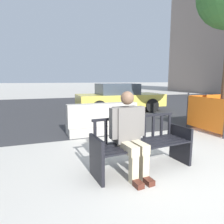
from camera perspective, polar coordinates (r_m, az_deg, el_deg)
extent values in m
plane|color=#B7B2A8|center=(3.31, 21.43, -18.23)|extent=(200.00, 200.00, 0.00)
cube|color=#333335|center=(11.15, -9.40, 1.41)|extent=(120.00, 12.00, 0.01)
cube|color=black|center=(3.05, -4.44, -13.19)|extent=(0.10, 0.52, 0.66)
cube|color=black|center=(3.90, 18.96, -8.61)|extent=(0.10, 0.52, 0.66)
cube|color=black|center=(3.44, 8.76, -12.49)|extent=(0.07, 0.33, 0.45)
cube|color=black|center=(3.19, 11.20, -10.05)|extent=(1.60, 0.22, 0.02)
cube|color=black|center=(3.28, 10.00, -9.48)|extent=(1.60, 0.22, 0.02)
cube|color=black|center=(3.37, 8.86, -8.94)|extent=(1.60, 0.22, 0.02)
cube|color=black|center=(3.46, 7.78, -8.43)|extent=(1.60, 0.22, 0.02)
cube|color=black|center=(3.55, 6.76, -7.94)|extent=(1.60, 0.22, 0.02)
cube|color=black|center=(3.46, 6.80, -1.36)|extent=(1.60, 0.18, 0.04)
cube|color=black|center=(3.18, -4.87, -6.14)|extent=(0.05, 0.03, 0.38)
cube|color=black|center=(3.25, -1.76, -5.78)|extent=(0.05, 0.03, 0.38)
cube|color=black|center=(3.33, 1.22, -5.43)|extent=(0.05, 0.03, 0.38)
cube|color=black|center=(3.41, 4.05, -5.08)|extent=(0.05, 0.03, 0.38)
cube|color=black|center=(3.50, 6.74, -4.73)|extent=(0.05, 0.03, 0.38)
cube|color=black|center=(3.60, 9.28, -4.40)|extent=(0.05, 0.03, 0.38)
cube|color=black|center=(3.71, 11.67, -4.07)|extent=(0.05, 0.03, 0.38)
cube|color=black|center=(3.82, 13.93, -3.76)|extent=(0.05, 0.03, 0.38)
cube|color=black|center=(3.94, 16.05, -3.46)|extent=(0.05, 0.03, 0.38)
cube|color=black|center=(2.93, -4.38, -7.61)|extent=(0.09, 0.46, 0.03)
cube|color=black|center=(3.81, 19.42, -4.16)|extent=(0.09, 0.46, 0.03)
cube|color=#66605B|center=(3.19, 4.12, -3.50)|extent=(0.42, 0.28, 0.56)
sphere|color=brown|center=(3.11, 4.39, 4.00)|extent=(0.21, 0.21, 0.21)
cube|color=#C6B793|center=(3.05, 4.61, -10.18)|extent=(0.18, 0.45, 0.14)
cube|color=#C6B793|center=(3.14, 7.50, -9.66)|extent=(0.18, 0.45, 0.14)
cube|color=#C6B793|center=(3.01, 6.21, -15.71)|extent=(0.12, 0.12, 0.45)
cube|color=#C6B793|center=(3.10, 9.15, -15.01)|extent=(0.12, 0.12, 0.45)
cube|color=#4C2319|center=(3.03, 6.98, -19.44)|extent=(0.13, 0.27, 0.08)
cube|color=#4C2319|center=(3.12, 9.93, -18.62)|extent=(0.13, 0.27, 0.08)
cube|color=#66605B|center=(3.04, 0.37, -3.32)|extent=(0.10, 0.13, 0.48)
cube|color=#66605B|center=(3.28, 8.12, -2.49)|extent=(0.10, 0.13, 0.48)
cube|color=#ADA89E|center=(5.70, -2.59, -4.72)|extent=(2.02, 0.73, 0.24)
cube|color=#ADA89E|center=(5.61, -2.62, -0.56)|extent=(2.01, 0.35, 0.60)
cylinder|color=#2D2D33|center=(6.74, 20.78, 0.55)|extent=(0.05, 0.05, 1.09)
cylinder|color=#2D2D33|center=(7.71, 28.56, 1.04)|extent=(0.05, 0.05, 1.09)
cube|color=orange|center=(7.21, 24.93, 0.81)|extent=(1.37, 0.03, 0.92)
cube|color=orange|center=(6.25, 24.87, -0.35)|extent=(0.03, 1.37, 0.92)
cube|color=#DBC64C|center=(9.52, 2.32, 3.46)|extent=(4.06, 1.78, 0.56)
cube|color=#38424C|center=(9.43, 1.42, 6.62)|extent=(1.81, 1.54, 0.49)
cylinder|color=black|center=(10.78, 6.97, 2.89)|extent=(0.64, 0.23, 0.64)
cylinder|color=black|center=(9.37, 11.24, 1.84)|extent=(0.64, 0.23, 0.64)
cylinder|color=black|center=(9.95, -6.10, 2.39)|extent=(0.64, 0.23, 0.64)
cylinder|color=black|center=(8.40, -3.67, 1.17)|extent=(0.64, 0.23, 0.64)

